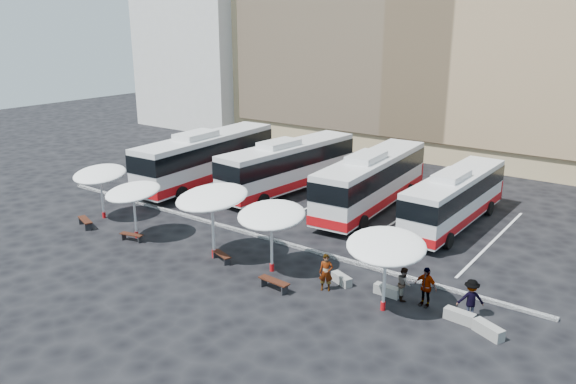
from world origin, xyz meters
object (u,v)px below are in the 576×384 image
Objects in this scene: sunshade_2 at (212,198)px; conc_bench_3 at (488,330)px; conc_bench_2 at (459,316)px; passenger_1 at (404,284)px; wood_bench_3 at (274,282)px; bus_0 at (207,157)px; wood_bench_0 at (85,221)px; bus_2 at (372,180)px; sunshade_4 at (386,246)px; sunshade_0 at (100,174)px; wood_bench_2 at (222,255)px; sunshade_1 at (133,192)px; conc_bench_0 at (342,279)px; passenger_0 at (326,272)px; passenger_3 at (470,299)px; sunshade_3 at (271,215)px; bus_1 at (289,165)px; bus_3 at (455,197)px; conc_bench_1 at (387,290)px; wood_bench_1 at (132,236)px; passenger_2 at (425,287)px.

sunshade_2 is 3.57× the size of conc_bench_3.
passenger_1 is at bearing 171.01° from conc_bench_2.
conc_bench_3 is at bearing 11.50° from wood_bench_3.
bus_0 is 11.53m from wood_bench_0.
bus_2 reaches higher than sunshade_4.
sunshade_2 is at bearing -178.84° from sunshade_4.
sunshade_0 reaches higher than wood_bench_2.
sunshade_1 is 20.15m from conc_bench_3.
passenger_0 is (-0.25, -1.02, 0.68)m from conc_bench_0.
sunshade_4 reaches higher than passenger_3.
bus_2 is 3.21× the size of sunshade_3.
bus_1 reaches higher than passenger_0.
sunshade_1 is at bearing 177.08° from wood_bench_3.
sunshade_3 reaches higher than wood_bench_2.
conc_bench_3 is 4.22m from passenger_1.
bus_2 is 12.82m from passenger_1.
bus_3 reaches higher than conc_bench_3.
conc_bench_1 is 0.70× the size of passenger_3.
sunshade_2 is 9.91m from sunshade_4.
bus_2 is 2.85× the size of sunshade_4.
bus_2 is 8.57× the size of wood_bench_2.
sunshade_2 is 2.64× the size of passenger_0.
sunshade_1 is 5.72m from sunshade_2.
bus_1 is 12.91m from sunshade_1.
bus_0 is 1.05× the size of bus_2.
bus_3 reaches higher than wood_bench_0.
sunshade_0 is 0.87× the size of sunshade_2.
wood_bench_1 is (-8.37, -13.22, -1.72)m from bus_2.
bus_2 reaches higher than wood_bench_3.
bus_2 is 12.56m from sunshade_2.
bus_1 is 10.59× the size of conc_bench_0.
bus_3 is at bearing 32.62° from sunshade_0.
passenger_0 is (6.19, 0.48, 0.56)m from wood_bench_2.
wood_bench_0 is at bearing -177.05° from wood_bench_1.
wood_bench_1 is 0.98× the size of wood_bench_2.
sunshade_1 is (-14.17, -12.92, 0.95)m from bus_3.
conc_bench_0 is at bearing -96.56° from bus_3.
wood_bench_2 is (4.62, -12.34, -1.69)m from bus_1.
sunshade_3 reaches higher than sunshade_0.
sunshade_2 is at bearing 168.23° from wood_bench_2.
sunshade_1 is at bearing -70.07° from bus_0.
passenger_1 is at bearing -173.46° from passenger_2.
bus_3 is 6.79× the size of wood_bench_3.
bus_2 reaches higher than passenger_3.
bus_2 is 9.93× the size of conc_bench_2.
sunshade_4 reaches higher than sunshade_1.
wood_bench_0 is 19.20m from conc_bench_1.
wood_bench_1 is at bearing -126.37° from bus_2.
conc_bench_3 is at bearing 3.98° from wood_bench_2.
wood_bench_0 is at bearing -179.26° from wood_bench_3.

